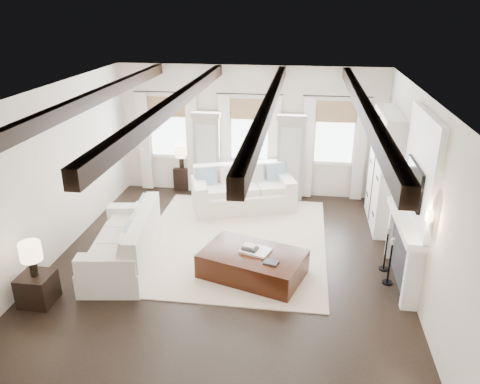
# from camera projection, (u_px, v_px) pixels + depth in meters

# --- Properties ---
(ground) EXTENTS (7.50, 7.50, 0.00)m
(ground) POSITION_uv_depth(u_px,v_px,m) (225.00, 268.00, 8.67)
(ground) COLOR black
(ground) RESTS_ON ground
(room_shell) EXTENTS (6.54, 7.54, 3.22)m
(room_shell) POSITION_uv_depth(u_px,v_px,m) (272.00, 157.00, 8.68)
(room_shell) COLOR silver
(room_shell) RESTS_ON ground
(area_rug) EXTENTS (3.69, 4.45, 0.02)m
(area_rug) POSITION_uv_depth(u_px,v_px,m) (234.00, 241.00, 9.62)
(area_rug) COLOR beige
(area_rug) RESTS_ON ground
(sofa_back) EXTENTS (2.56, 1.76, 1.01)m
(sofa_back) POSITION_uv_depth(u_px,v_px,m) (243.00, 191.00, 11.07)
(sofa_back) COLOR white
(sofa_back) RESTS_ON ground
(sofa_left) EXTENTS (1.37, 2.47, 1.01)m
(sofa_left) POSITION_uv_depth(u_px,v_px,m) (126.00, 244.00, 8.65)
(sofa_left) COLOR white
(sofa_left) RESTS_ON ground
(ottoman) EXTENTS (2.01, 1.59, 0.46)m
(ottoman) POSITION_uv_depth(u_px,v_px,m) (253.00, 264.00, 8.34)
(ottoman) COLOR black
(ottoman) RESTS_ON ground
(tray) EXTENTS (0.59, 0.52, 0.04)m
(tray) POSITION_uv_depth(u_px,v_px,m) (256.00, 251.00, 8.29)
(tray) COLOR white
(tray) RESTS_ON ottoman
(book_lower) EXTENTS (0.31, 0.27, 0.04)m
(book_lower) POSITION_uv_depth(u_px,v_px,m) (250.00, 248.00, 8.28)
(book_lower) COLOR #262628
(book_lower) RESTS_ON tray
(book_upper) EXTENTS (0.26, 0.23, 0.03)m
(book_upper) POSITION_uv_depth(u_px,v_px,m) (249.00, 246.00, 8.30)
(book_upper) COLOR beige
(book_upper) RESTS_ON book_lower
(book_loose) EXTENTS (0.28, 0.25, 0.03)m
(book_loose) POSITION_uv_depth(u_px,v_px,m) (271.00, 262.00, 7.92)
(book_loose) COLOR #262628
(book_loose) RESTS_ON ottoman
(side_table_front) EXTENTS (0.52, 0.52, 0.52)m
(side_table_front) POSITION_uv_depth(u_px,v_px,m) (38.00, 289.00, 7.58)
(side_table_front) COLOR black
(side_table_front) RESTS_ON ground
(lamp_front) EXTENTS (0.34, 0.34, 0.58)m
(lamp_front) POSITION_uv_depth(u_px,v_px,m) (31.00, 253.00, 7.33)
(lamp_front) COLOR black
(lamp_front) RESTS_ON side_table_front
(side_table_back) EXTENTS (0.39, 0.39, 0.58)m
(side_table_back) POSITION_uv_depth(u_px,v_px,m) (183.00, 178.00, 12.25)
(side_table_back) COLOR black
(side_table_back) RESTS_ON ground
(lamp_back) EXTENTS (0.35, 0.35, 0.60)m
(lamp_back) POSITION_uv_depth(u_px,v_px,m) (181.00, 152.00, 11.98)
(lamp_back) COLOR black
(lamp_back) RESTS_ON side_table_back
(candlestick_near) EXTENTS (0.18, 0.18, 0.88)m
(candlestick_near) POSITION_uv_depth(u_px,v_px,m) (390.00, 265.00, 8.06)
(candlestick_near) COLOR black
(candlestick_near) RESTS_ON ground
(candlestick_far) EXTENTS (0.17, 0.17, 0.85)m
(candlestick_far) POSITION_uv_depth(u_px,v_px,m) (386.00, 252.00, 8.48)
(candlestick_far) COLOR black
(candlestick_far) RESTS_ON ground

